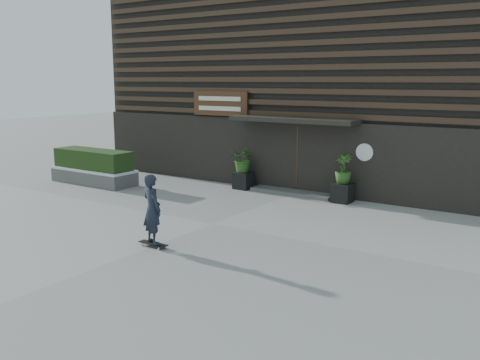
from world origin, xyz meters
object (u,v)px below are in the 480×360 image
Objects in this scene: planter_pot_right at (342,193)px; planter_pot_left at (244,180)px; skateboarder at (152,209)px; raised_bed at (94,177)px.

planter_pot_left is at bearing 180.00° from planter_pot_right.
planter_pot_right is 0.34× the size of skateboarder.
planter_pot_right is 9.35m from raised_bed.
skateboarder reaches higher than planter_pot_left.
raised_bed is 8.49m from skateboarder.
planter_pot_left is 0.34× the size of skateboarder.
skateboarder is (1.93, -6.78, 0.61)m from planter_pot_left.
planter_pot_left is 3.80m from planter_pot_right.
skateboarder is at bearing -105.43° from planter_pot_right.
planter_pot_left is at bearing 23.81° from raised_bed.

